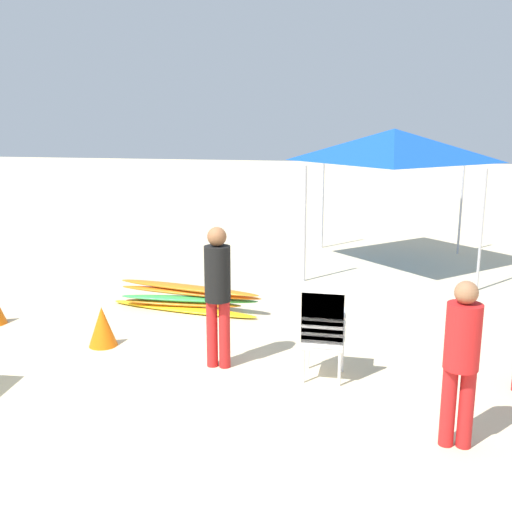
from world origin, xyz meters
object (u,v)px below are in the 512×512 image
lifeguard_near_left (218,288)px  stacked_plastic_chairs (323,324)px  lifeguard_near_center (461,354)px  popup_canopy (394,145)px  surfboard_pile (186,298)px  traffic_cone_near (102,326)px

lifeguard_near_left → stacked_plastic_chairs: bearing=-5.9°
lifeguard_near_center → popup_canopy: (-0.64, 7.20, 1.60)m
lifeguard_near_left → lifeguard_near_center: bearing=-26.2°
surfboard_pile → stacked_plastic_chairs: bearing=-42.3°
stacked_plastic_chairs → lifeguard_near_left: lifeguard_near_left is taller
popup_canopy → traffic_cone_near: popup_canopy is taller
surfboard_pile → lifeguard_near_left: lifeguard_near_left is taller
stacked_plastic_chairs → popup_canopy: popup_canopy is taller
traffic_cone_near → surfboard_pile: bearing=71.0°
lifeguard_near_left → lifeguard_near_center: size_ratio=1.10×
lifeguard_near_left → lifeguard_near_center: lifeguard_near_left is taller
lifeguard_near_left → popup_canopy: (2.05, 5.88, 1.49)m
lifeguard_near_center → traffic_cone_near: (-4.43, 1.67, -0.65)m
surfboard_pile → lifeguard_near_center: (3.83, -3.41, 0.73)m
stacked_plastic_chairs → lifeguard_near_left: size_ratio=0.68×
traffic_cone_near → stacked_plastic_chairs: bearing=-9.0°
popup_canopy → traffic_cone_near: 7.07m
traffic_cone_near → popup_canopy: bearing=55.6°
popup_canopy → stacked_plastic_chairs: bearing=-97.1°
traffic_cone_near → lifeguard_near_center: bearing=-20.6°
popup_canopy → lifeguard_near_center: bearing=-84.9°
lifeguard_near_left → popup_canopy: size_ratio=0.55×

